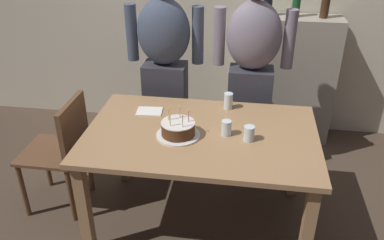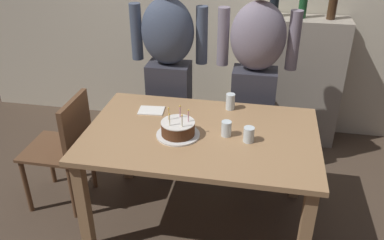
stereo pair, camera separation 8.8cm
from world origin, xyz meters
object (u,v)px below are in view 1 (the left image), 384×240
napkin_stack (150,111)px  water_glass_side (249,133)px  water_glass_near (228,101)px  water_glass_far (226,128)px  person_man_bearded (165,69)px  dining_chair (64,146)px  birthday_cake (178,129)px  person_woman_cardigan (251,74)px

napkin_stack → water_glass_side: bearing=-21.7°
water_glass_near → napkin_stack: size_ratio=0.65×
water_glass_near → water_glass_far: water_glass_near is taller
person_man_bearded → water_glass_near: bearing=147.3°
water_glass_far → dining_chair: size_ratio=0.11×
birthday_cake → water_glass_side: birthday_cake is taller
birthday_cake → water_glass_side: 0.45m
birthday_cake → person_man_bearded: bearing=107.6°
birthday_cake → water_glass_near: bearing=56.5°
water_glass_far → dining_chair: dining_chair is taller
water_glass_near → water_glass_side: size_ratio=1.20×
birthday_cake → dining_chair: birthday_cake is taller
birthday_cake → water_glass_far: bearing=10.9°
water_glass_far → person_woman_cardigan: 0.73m
water_glass_far → napkin_stack: 0.61m
napkin_stack → dining_chair: size_ratio=0.20×
dining_chair → water_glass_side: bearing=86.0°
birthday_cake → dining_chair: 0.90m
water_glass_side → dining_chair: 1.33m
water_glass_near → dining_chair: (-1.14, -0.33, -0.28)m
person_man_bearded → water_glass_side: bearing=132.2°
person_man_bearded → dining_chair: size_ratio=1.90×
birthday_cake → water_glass_near: (0.29, 0.43, 0.01)m
person_woman_cardigan → dining_chair: bearing=27.4°
napkin_stack → person_man_bearded: size_ratio=0.11×
water_glass_near → birthday_cake: bearing=-123.5°
birthday_cake → napkin_stack: birthday_cake is taller
water_glass_side → water_glass_near: bearing=110.6°
water_glass_near → person_woman_cardigan: 0.38m
water_glass_near → dining_chair: dining_chair is taller
birthday_cake → person_woman_cardigan: person_woman_cardigan is taller
napkin_stack → water_glass_near: bearing=14.3°
water_glass_side → person_woman_cardigan: 0.77m
person_man_bearded → dining_chair: person_man_bearded is taller
water_glass_side → napkin_stack: water_glass_side is taller
person_man_bearded → water_glass_far: bearing=127.3°
birthday_cake → person_man_bearded: size_ratio=0.17×
birthday_cake → water_glass_far: (0.30, 0.06, 0.00)m
water_glass_far → water_glass_side: 0.15m
person_man_bearded → dining_chair: (-0.61, -0.67, -0.36)m
water_glass_far → birthday_cake: bearing=-169.1°
napkin_stack → person_woman_cardigan: (0.70, 0.48, 0.13)m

